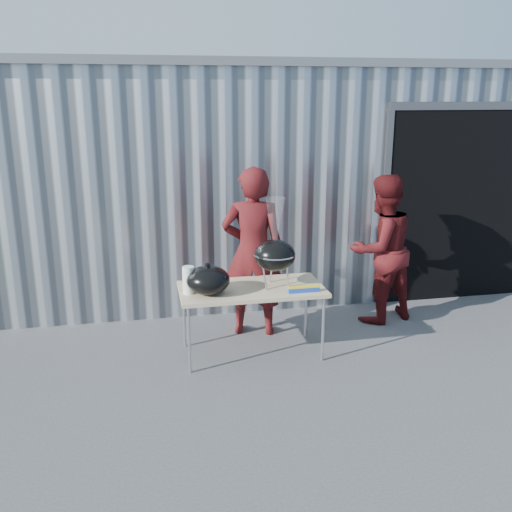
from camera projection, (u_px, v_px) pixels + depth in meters
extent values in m
plane|color=#444446|center=(253.00, 375.00, 5.66)|extent=(80.00, 80.00, 0.00)
cube|color=silver|center=(245.00, 166.00, 9.83)|extent=(8.00, 6.00, 3.00)
cube|color=slate|center=(245.00, 71.00, 9.40)|extent=(8.20, 6.20, 0.10)
cube|color=black|center=(450.00, 199.00, 8.08)|extent=(2.40, 1.20, 2.50)
cube|color=#4C4C51|center=(483.00, 106.00, 7.19)|extent=(2.52, 0.08, 0.10)
cube|color=tan|center=(252.00, 289.00, 5.94)|extent=(1.50, 0.75, 0.04)
cylinder|color=silver|center=(189.00, 340.00, 5.62)|extent=(0.03, 0.03, 0.71)
cylinder|color=silver|center=(323.00, 329.00, 5.88)|extent=(0.03, 0.03, 0.71)
cylinder|color=silver|center=(184.00, 316.00, 6.21)|extent=(0.03, 0.03, 0.71)
cylinder|color=silver|center=(306.00, 307.00, 6.48)|extent=(0.03, 0.03, 0.71)
ellipsoid|color=black|center=(275.00, 255.00, 5.89)|extent=(0.43, 0.43, 0.32)
cylinder|color=silver|center=(275.00, 254.00, 5.89)|extent=(0.44, 0.44, 0.02)
cylinder|color=silver|center=(275.00, 253.00, 5.88)|extent=(0.41, 0.41, 0.01)
cylinder|color=silver|center=(272.00, 271.00, 6.08)|extent=(0.02, 0.02, 0.24)
cylinder|color=silver|center=(265.00, 278.00, 5.86)|extent=(0.02, 0.02, 0.24)
cylinder|color=silver|center=(287.00, 276.00, 5.91)|extent=(0.02, 0.02, 0.24)
cylinder|color=#C07345|center=(262.00, 252.00, 5.85)|extent=(0.02, 0.14, 0.02)
cylinder|color=#C07345|center=(265.00, 252.00, 5.86)|extent=(0.02, 0.14, 0.02)
cylinder|color=#C07345|center=(268.00, 252.00, 5.87)|extent=(0.02, 0.14, 0.02)
cylinder|color=#C07345|center=(271.00, 252.00, 5.87)|extent=(0.02, 0.14, 0.02)
cylinder|color=#C07345|center=(273.00, 252.00, 5.88)|extent=(0.02, 0.14, 0.02)
cylinder|color=#C07345|center=(276.00, 252.00, 5.88)|extent=(0.02, 0.14, 0.02)
cylinder|color=#C07345|center=(279.00, 251.00, 5.89)|extent=(0.02, 0.14, 0.02)
cylinder|color=#C07345|center=(282.00, 251.00, 5.89)|extent=(0.02, 0.14, 0.02)
cylinder|color=#C07345|center=(285.00, 251.00, 5.90)|extent=(0.02, 0.14, 0.02)
cylinder|color=#C07345|center=(287.00, 251.00, 5.91)|extent=(0.02, 0.14, 0.02)
cone|color=silver|center=(275.00, 225.00, 5.80)|extent=(0.20, 0.20, 0.55)
ellipsoid|color=black|center=(208.00, 280.00, 5.72)|extent=(0.44, 0.44, 0.29)
cylinder|color=black|center=(208.00, 265.00, 5.67)|extent=(0.05, 0.05, 0.03)
cylinder|color=white|center=(189.00, 280.00, 5.73)|extent=(0.12, 0.12, 0.28)
cube|color=white|center=(197.00, 280.00, 6.01)|extent=(0.20, 0.15, 0.10)
cube|color=#193DA6|center=(304.00, 290.00, 5.79)|extent=(0.32, 0.06, 0.05)
cube|color=yellow|center=(304.00, 287.00, 5.78)|extent=(0.32, 0.06, 0.01)
imported|color=#470F11|center=(253.00, 252.00, 6.44)|extent=(0.80, 0.62, 1.94)
imported|color=#470F11|center=(381.00, 249.00, 6.83)|extent=(1.03, 0.90, 1.80)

